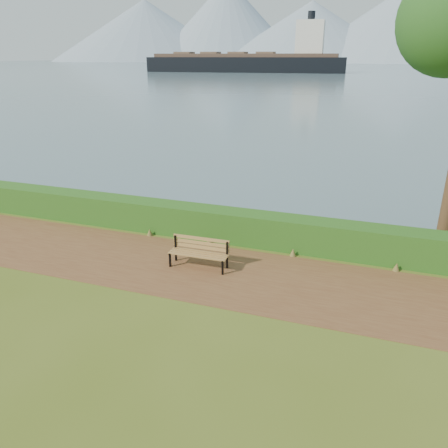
% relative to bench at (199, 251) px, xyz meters
% --- Properties ---
extents(ground, '(140.00, 140.00, 0.00)m').
position_rel_bench_xyz_m(ground, '(0.78, -0.51, -0.48)').
color(ground, '#4D5D1A').
rests_on(ground, ground).
extents(path, '(40.00, 3.40, 0.01)m').
position_rel_bench_xyz_m(path, '(0.78, -0.21, -0.48)').
color(path, brown).
rests_on(path, ground).
extents(hedge, '(32.00, 0.85, 1.00)m').
position_rel_bench_xyz_m(hedge, '(0.78, 2.09, 0.02)').
color(hedge, '#234F16').
rests_on(hedge, ground).
extents(water, '(700.00, 510.00, 0.00)m').
position_rel_bench_xyz_m(water, '(0.78, 259.49, -0.48)').
color(water, '#476173').
rests_on(water, ground).
extents(mountains, '(585.00, 190.00, 70.00)m').
position_rel_bench_xyz_m(mountains, '(-8.39, 405.54, 27.21)').
color(mountains, gray).
rests_on(mountains, ground).
extents(bench, '(1.69, 0.53, 0.84)m').
position_rel_bench_xyz_m(bench, '(0.00, 0.00, 0.00)').
color(bench, black).
rests_on(bench, ground).
extents(cargo_ship, '(68.76, 16.07, 20.68)m').
position_rel_bench_xyz_m(cargo_ship, '(-39.51, 143.38, 2.60)').
color(cargo_ship, black).
rests_on(cargo_ship, ground).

